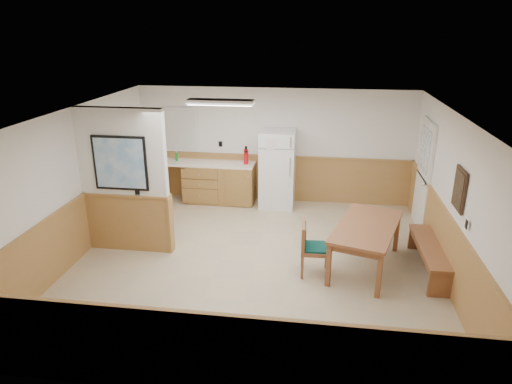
# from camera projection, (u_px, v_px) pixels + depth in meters

# --- Properties ---
(ground) EXTENTS (6.00, 6.00, 0.00)m
(ground) POSITION_uv_depth(u_px,v_px,m) (255.00, 262.00, 7.63)
(ground) COLOR tan
(ground) RESTS_ON ground
(ceiling) EXTENTS (6.00, 6.00, 0.02)m
(ceiling) POSITION_uv_depth(u_px,v_px,m) (255.00, 113.00, 6.78)
(ceiling) COLOR white
(ceiling) RESTS_ON back_wall
(back_wall) EXTENTS (6.00, 0.02, 2.50)m
(back_wall) POSITION_uv_depth(u_px,v_px,m) (274.00, 146.00, 10.00)
(back_wall) COLOR white
(back_wall) RESTS_ON ground
(right_wall) EXTENTS (0.02, 6.00, 2.50)m
(right_wall) POSITION_uv_depth(u_px,v_px,m) (453.00, 202.00, 6.81)
(right_wall) COLOR white
(right_wall) RESTS_ON ground
(left_wall) EXTENTS (0.02, 6.00, 2.50)m
(left_wall) POSITION_uv_depth(u_px,v_px,m) (77.00, 183.00, 7.60)
(left_wall) COLOR white
(left_wall) RESTS_ON ground
(wainscot_back) EXTENTS (6.00, 0.04, 1.00)m
(wainscot_back) POSITION_uv_depth(u_px,v_px,m) (274.00, 178.00, 10.23)
(wainscot_back) COLOR #AD7645
(wainscot_back) RESTS_ON ground
(wainscot_right) EXTENTS (0.04, 6.00, 1.00)m
(wainscot_right) POSITION_uv_depth(u_px,v_px,m) (445.00, 247.00, 7.07)
(wainscot_right) COLOR #AD7645
(wainscot_right) RESTS_ON ground
(wainscot_left) EXTENTS (0.04, 6.00, 1.00)m
(wainscot_left) POSITION_uv_depth(u_px,v_px,m) (84.00, 225.00, 7.85)
(wainscot_left) COLOR #AD7645
(wainscot_left) RESTS_ON ground
(partition_wall) EXTENTS (1.50, 0.20, 2.50)m
(partition_wall) POSITION_uv_depth(u_px,v_px,m) (124.00, 183.00, 7.69)
(partition_wall) COLOR white
(partition_wall) RESTS_ON ground
(kitchen_counter) EXTENTS (2.20, 0.61, 1.00)m
(kitchen_counter) POSITION_uv_depth(u_px,v_px,m) (218.00, 182.00, 10.13)
(kitchen_counter) COLOR olive
(kitchen_counter) RESTS_ON ground
(exterior_door) EXTENTS (0.07, 1.02, 2.15)m
(exterior_door) POSITION_uv_depth(u_px,v_px,m) (423.00, 175.00, 8.65)
(exterior_door) COLOR white
(exterior_door) RESTS_ON ground
(kitchen_window) EXTENTS (0.80, 0.04, 1.00)m
(kitchen_window) POSITION_uv_depth(u_px,v_px,m) (180.00, 130.00, 10.15)
(kitchen_window) COLOR white
(kitchen_window) RESTS_ON back_wall
(wall_painting) EXTENTS (0.04, 0.50, 0.60)m
(wall_painting) POSITION_uv_depth(u_px,v_px,m) (459.00, 189.00, 6.43)
(wall_painting) COLOR #332014
(wall_painting) RESTS_ON right_wall
(fluorescent_fixture) EXTENTS (1.20, 0.30, 0.09)m
(fluorescent_fixture) POSITION_uv_depth(u_px,v_px,m) (221.00, 102.00, 8.11)
(fluorescent_fixture) COLOR white
(fluorescent_fixture) RESTS_ON ceiling
(refrigerator) EXTENTS (0.74, 0.72, 1.67)m
(refrigerator) POSITION_uv_depth(u_px,v_px,m) (277.00, 169.00, 9.78)
(refrigerator) COLOR white
(refrigerator) RESTS_ON ground
(dining_table) EXTENTS (1.33, 1.91, 0.75)m
(dining_table) POSITION_uv_depth(u_px,v_px,m) (367.00, 230.00, 7.26)
(dining_table) COLOR brown
(dining_table) RESTS_ON ground
(dining_bench) EXTENTS (0.38, 1.65, 0.45)m
(dining_bench) POSITION_uv_depth(u_px,v_px,m) (430.00, 251.00, 7.25)
(dining_bench) COLOR brown
(dining_bench) RESTS_ON ground
(dining_chair) EXTENTS (0.64, 0.47, 0.85)m
(dining_chair) POSITION_uv_depth(u_px,v_px,m) (310.00, 245.00, 7.13)
(dining_chair) COLOR brown
(dining_chair) RESTS_ON ground
(fire_extinguisher) EXTENTS (0.11, 0.11, 0.40)m
(fire_extinguisher) POSITION_uv_depth(u_px,v_px,m) (246.00, 156.00, 9.83)
(fire_extinguisher) COLOR red
(fire_extinguisher) RESTS_ON kitchen_counter
(soap_bottle) EXTENTS (0.08, 0.08, 0.19)m
(soap_bottle) POSITION_uv_depth(u_px,v_px,m) (177.00, 157.00, 10.10)
(soap_bottle) COLOR #188427
(soap_bottle) RESTS_ON kitchen_counter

